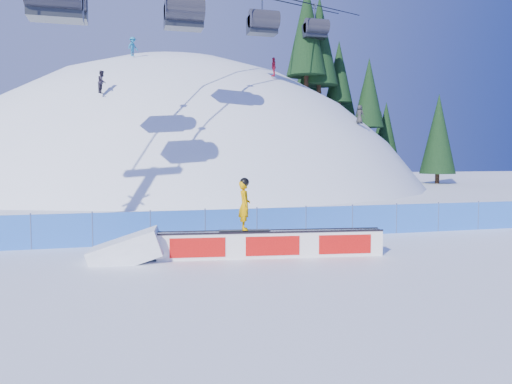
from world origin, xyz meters
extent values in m
plane|color=white|center=(0.00, 0.00, 0.00)|extent=(160.00, 160.00, 0.00)
sphere|color=white|center=(0.00, 42.00, -18.00)|extent=(64.00, 64.00, 64.00)
cylinder|color=#311F13|center=(15.38, 36.34, 10.08)|extent=(0.50, 0.50, 1.40)
cone|color=black|center=(15.38, 36.34, 15.09)|extent=(3.88, 3.88, 8.81)
cylinder|color=#311F13|center=(15.98, 36.40, 9.75)|extent=(0.50, 0.50, 1.40)
cone|color=black|center=(15.98, 36.40, 14.99)|extent=(4.08, 4.08, 9.27)
cylinder|color=#311F13|center=(17.19, 45.89, 9.31)|extent=(0.50, 0.50, 1.40)
cone|color=black|center=(17.19, 45.89, 13.46)|extent=(3.13, 3.13, 7.11)
cylinder|color=#311F13|center=(17.70, 39.19, 9.11)|extent=(0.50, 0.50, 1.40)
cone|color=black|center=(17.70, 39.19, 13.87)|extent=(3.66, 3.66, 8.31)
cylinder|color=#311F13|center=(21.90, 40.28, 5.87)|extent=(0.50, 0.50, 1.40)
cone|color=black|center=(21.90, 40.28, 10.02)|extent=(3.13, 3.13, 7.11)
cylinder|color=#311F13|center=(22.58, 42.99, 5.25)|extent=(0.50, 0.50, 1.40)
cone|color=black|center=(22.58, 42.99, 10.48)|extent=(4.07, 4.07, 9.25)
cylinder|color=#311F13|center=(24.26, 37.22, 2.92)|extent=(0.50, 0.50, 1.40)
cone|color=black|center=(24.26, 37.22, 7.14)|extent=(3.19, 3.19, 7.24)
cylinder|color=#311F13|center=(26.93, 38.25, 0.60)|extent=(0.50, 0.50, 1.40)
cone|color=black|center=(26.93, 38.25, 5.79)|extent=(4.04, 4.04, 9.18)
cylinder|color=#311F13|center=(29.05, 36.65, 0.60)|extent=(0.50, 0.50, 1.40)
cone|color=black|center=(29.05, 36.65, 5.30)|extent=(3.60, 3.60, 8.19)
cylinder|color=#311F13|center=(29.87, 41.11, 0.60)|extent=(0.50, 0.50, 1.40)
cone|color=black|center=(29.87, 41.11, 4.86)|extent=(3.22, 3.22, 7.31)
cube|color=blue|center=(0.00, 4.50, 0.60)|extent=(22.00, 0.03, 1.20)
cylinder|color=#3F4B71|center=(-9.00, 4.50, 0.65)|extent=(0.05, 0.05, 1.30)
cylinder|color=#3F4B71|center=(-7.00, 4.50, 0.65)|extent=(0.05, 0.05, 1.30)
cylinder|color=#3F4B71|center=(-5.00, 4.50, 0.65)|extent=(0.05, 0.05, 1.30)
cylinder|color=#3F4B71|center=(-3.00, 4.50, 0.65)|extent=(0.05, 0.05, 1.30)
cylinder|color=#3F4B71|center=(-1.00, 4.50, 0.65)|extent=(0.05, 0.05, 1.30)
cylinder|color=#3F4B71|center=(1.00, 4.50, 0.65)|extent=(0.05, 0.05, 1.30)
cylinder|color=#3F4B71|center=(3.00, 4.50, 0.65)|extent=(0.05, 0.05, 1.30)
cylinder|color=#3F4B71|center=(5.00, 4.50, 0.65)|extent=(0.05, 0.05, 1.30)
cylinder|color=#3F4B71|center=(7.00, 4.50, 0.65)|extent=(0.05, 0.05, 1.30)
cylinder|color=#3F4B71|center=(9.00, 4.50, 0.65)|extent=(0.05, 0.05, 1.30)
cylinder|color=#2A2A32|center=(-2.00, 17.93, 12.36)|extent=(2.40, 1.50, 1.50)
cylinder|color=#2A2A32|center=(5.50, 26.13, 14.40)|extent=(2.40, 1.50, 1.50)
cylinder|color=#2A2A32|center=(13.75, 35.15, 16.64)|extent=(2.40, 1.50, 1.50)
cube|color=white|center=(-1.45, 1.09, 0.40)|extent=(7.13, 1.41, 0.80)
cube|color=gray|center=(-1.45, 1.09, 0.82)|extent=(7.06, 1.42, 0.04)
cube|color=black|center=(-1.48, 0.86, 0.83)|extent=(7.08, 1.00, 0.05)
cube|color=black|center=(-1.42, 1.32, 0.83)|extent=(7.08, 1.00, 0.05)
cube|color=red|center=(-1.48, 0.86, 0.40)|extent=(6.72, 0.94, 0.60)
cube|color=red|center=(-1.42, 1.32, 0.40)|extent=(6.72, 0.94, 0.60)
cube|color=black|center=(-2.30, 1.21, 0.87)|extent=(1.62, 0.50, 0.03)
imported|color=#D69700|center=(-2.30, 1.21, 1.66)|extent=(0.43, 0.60, 1.54)
sphere|color=black|center=(-2.30, 1.21, 2.38)|extent=(0.29, 0.29, 0.29)
imported|color=black|center=(-7.19, 24.45, 8.60)|extent=(0.85, 0.96, 1.65)
imported|color=#BB1A35|center=(7.18, 28.87, 11.11)|extent=(0.52, 1.01, 1.65)
imported|color=teal|center=(-4.79, 32.02, 12.85)|extent=(1.20, 1.17, 1.65)
imported|color=#252525|center=(14.59, 26.88, 6.96)|extent=(0.86, 0.96, 1.65)
camera|label=1|loc=(-6.00, -13.79, 3.15)|focal=35.00mm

